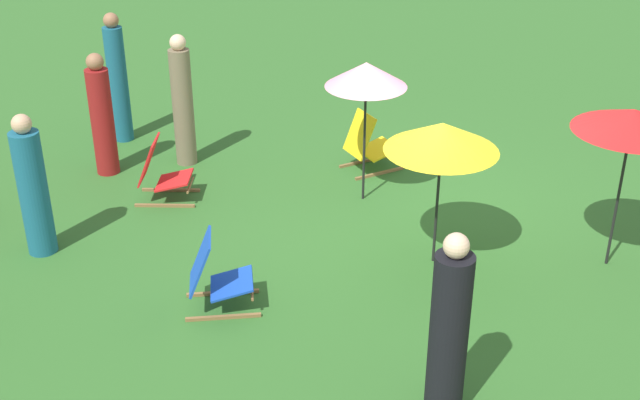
% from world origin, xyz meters
% --- Properties ---
extents(ground_plane, '(40.00, 40.00, 0.00)m').
position_xyz_m(ground_plane, '(0.00, 0.00, 0.00)').
color(ground_plane, '#2D6026').
extents(deckchair_4, '(0.65, 0.86, 0.83)m').
position_xyz_m(deckchair_4, '(1.44, 2.92, 0.37)').
color(deckchair_4, olive).
rests_on(deckchair_4, ground).
extents(deckchair_6, '(0.56, 0.81, 0.83)m').
position_xyz_m(deckchair_6, '(-1.14, 2.55, 0.37)').
color(deckchair_6, olive).
rests_on(deckchair_6, ground).
extents(deckchair_8, '(0.65, 0.86, 0.83)m').
position_xyz_m(deckchair_8, '(1.69, 0.12, 0.37)').
color(deckchair_8, olive).
rests_on(deckchair_8, ground).
extents(umbrella_0, '(1.22, 1.22, 1.66)m').
position_xyz_m(umbrella_0, '(-0.80, 0.08, 1.51)').
color(umbrella_0, black).
rests_on(umbrella_0, ground).
extents(umbrella_1, '(1.00, 1.00, 1.82)m').
position_xyz_m(umbrella_1, '(0.85, 0.43, 1.66)').
color(umbrella_1, black).
rests_on(umbrella_1, ground).
extents(umbrella_2, '(1.22, 1.22, 1.84)m').
position_xyz_m(umbrella_2, '(-1.30, -1.78, 1.71)').
color(umbrella_2, black).
rests_on(umbrella_2, ground).
extents(person_0, '(0.41, 0.41, 1.68)m').
position_xyz_m(person_0, '(2.43, 3.60, 0.80)').
color(person_0, maroon).
rests_on(person_0, ground).
extents(person_1, '(0.44, 0.44, 1.75)m').
position_xyz_m(person_1, '(-3.15, 0.87, 0.82)').
color(person_1, black).
rests_on(person_1, ground).
extents(person_2, '(0.40, 0.40, 1.67)m').
position_xyz_m(person_2, '(0.45, 4.36, 0.78)').
color(person_2, '#195972').
rests_on(person_2, ground).
extents(person_3, '(0.32, 0.32, 1.84)m').
position_xyz_m(person_3, '(2.50, 2.52, 0.88)').
color(person_3, '#72664C').
rests_on(person_3, ground).
extents(person_4, '(0.31, 0.31, 1.90)m').
position_xyz_m(person_4, '(3.55, 3.36, 0.92)').
color(person_4, '#195972').
rests_on(person_4, ground).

